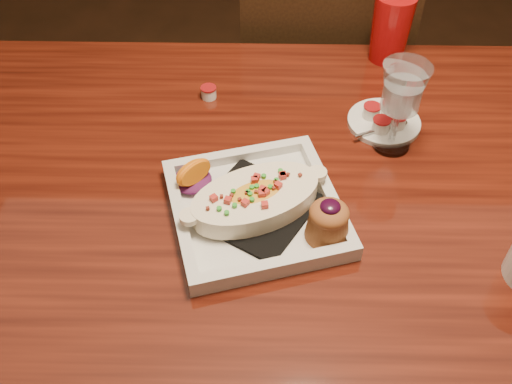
{
  "coord_description": "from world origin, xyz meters",
  "views": [
    {
      "loc": [
        -0.14,
        -0.65,
        1.44
      ],
      "look_at": [
        -0.15,
        -0.02,
        0.77
      ],
      "focal_mm": 40.0,
      "sensor_mm": 36.0,
      "label": 1
    }
  ],
  "objects_px": {
    "chair_far": "(317,86)",
    "plate": "(262,205)",
    "saucer": "(384,120)",
    "red_tumbler": "(391,28)",
    "table": "(342,230)",
    "goblet": "(402,93)"
  },
  "relations": [
    {
      "from": "table",
      "to": "plate",
      "type": "height_order",
      "value": "plate"
    },
    {
      "from": "table",
      "to": "goblet",
      "type": "distance_m",
      "value": 0.26
    },
    {
      "from": "goblet",
      "to": "saucer",
      "type": "height_order",
      "value": "goblet"
    },
    {
      "from": "saucer",
      "to": "red_tumbler",
      "type": "distance_m",
      "value": 0.24
    },
    {
      "from": "plate",
      "to": "red_tumbler",
      "type": "height_order",
      "value": "red_tumbler"
    },
    {
      "from": "plate",
      "to": "goblet",
      "type": "distance_m",
      "value": 0.3
    },
    {
      "from": "table",
      "to": "goblet",
      "type": "bearing_deg",
      "value": 54.37
    },
    {
      "from": "red_tumbler",
      "to": "chair_far",
      "type": "bearing_deg",
      "value": 116.45
    },
    {
      "from": "chair_far",
      "to": "goblet",
      "type": "distance_m",
      "value": 0.63
    },
    {
      "from": "chair_far",
      "to": "red_tumbler",
      "type": "bearing_deg",
      "value": 116.45
    },
    {
      "from": "table",
      "to": "plate",
      "type": "bearing_deg",
      "value": -159.14
    },
    {
      "from": "goblet",
      "to": "saucer",
      "type": "bearing_deg",
      "value": 96.07
    },
    {
      "from": "plate",
      "to": "table",
      "type": "bearing_deg",
      "value": 4.96
    },
    {
      "from": "chair_far",
      "to": "plate",
      "type": "relative_size",
      "value": 2.91
    },
    {
      "from": "saucer",
      "to": "plate",
      "type": "bearing_deg",
      "value": -134.19
    },
    {
      "from": "saucer",
      "to": "goblet",
      "type": "bearing_deg",
      "value": -83.93
    },
    {
      "from": "saucer",
      "to": "chair_far",
      "type": "bearing_deg",
      "value": 99.94
    },
    {
      "from": "chair_far",
      "to": "goblet",
      "type": "xyz_separation_m",
      "value": [
        0.09,
        -0.51,
        0.36
      ]
    },
    {
      "from": "chair_far",
      "to": "plate",
      "type": "xyz_separation_m",
      "value": [
        -0.14,
        -0.68,
        0.27
      ]
    },
    {
      "from": "saucer",
      "to": "red_tumbler",
      "type": "relative_size",
      "value": 0.95
    },
    {
      "from": "plate",
      "to": "goblet",
      "type": "relative_size",
      "value": 1.9
    },
    {
      "from": "plate",
      "to": "red_tumbler",
      "type": "bearing_deg",
      "value": 44.5
    }
  ]
}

